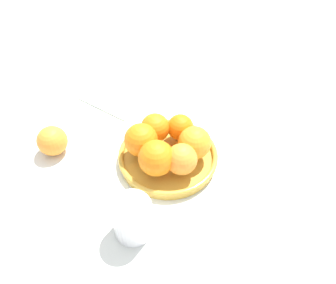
% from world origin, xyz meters
% --- Properties ---
extents(ground_plane, '(4.00, 4.00, 0.00)m').
position_xyz_m(ground_plane, '(0.00, 0.00, 0.00)').
color(ground_plane, silver).
extents(fruit_bowl, '(0.24, 0.24, 0.03)m').
position_xyz_m(fruit_bowl, '(0.00, 0.00, 0.01)').
color(fruit_bowl, gold).
rests_on(fruit_bowl, ground_plane).
extents(orange_pile, '(0.20, 0.18, 0.08)m').
position_xyz_m(orange_pile, '(-0.00, -0.01, 0.06)').
color(orange_pile, orange).
rests_on(orange_pile, fruit_bowl).
extents(stray_orange, '(0.07, 0.07, 0.07)m').
position_xyz_m(stray_orange, '(-0.28, 0.01, 0.04)').
color(stray_orange, orange).
rests_on(stray_orange, ground_plane).
extents(drinking_glass, '(0.08, 0.08, 0.09)m').
position_xyz_m(drinking_glass, '(-0.06, -0.19, 0.04)').
color(drinking_glass, white).
rests_on(drinking_glass, ground_plane).
extents(napkin_folded, '(0.23, 0.23, 0.01)m').
position_xyz_m(napkin_folded, '(-0.16, 0.25, 0.00)').
color(napkin_folded, silver).
rests_on(napkin_folded, ground_plane).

